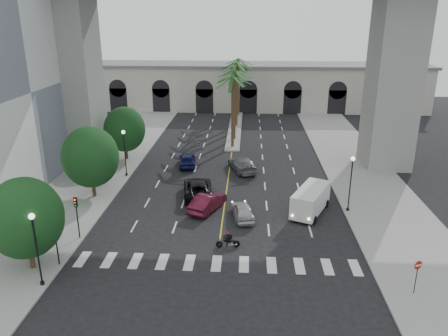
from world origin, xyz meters
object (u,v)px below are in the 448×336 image
(car_b, at_px, (208,202))
(traffic_signal_far, at_px, (77,211))
(lamp_post_left_near, at_px, (36,244))
(car_d, at_px, (242,164))
(car_a, at_px, (243,211))
(car_e, at_px, (187,160))
(pedestrian_b, at_px, (27,212))
(lamp_post_right, at_px, (351,179))
(traffic_signal_near, at_px, (55,235))
(do_not_enter_sign, at_px, (417,270))
(pedestrian_a, at_px, (13,232))
(car_c, at_px, (198,188))
(motorcycle_rider, at_px, (229,240))
(cargo_van, at_px, (310,200))
(lamp_post_left_far, at_px, (125,149))

(car_b, bearing_deg, traffic_signal_far, 54.53)
(lamp_post_left_near, relative_size, car_d, 0.96)
(car_a, height_order, car_e, car_e)
(lamp_post_left_near, relative_size, pedestrian_b, 2.70)
(lamp_post_right, distance_m, car_a, 10.13)
(car_a, relative_size, car_d, 0.76)
(traffic_signal_near, relative_size, do_not_enter_sign, 1.45)
(traffic_signal_far, bearing_deg, car_a, 19.50)
(car_a, xyz_separation_m, car_e, (-6.84, 13.90, 0.07))
(pedestrian_b, bearing_deg, traffic_signal_near, -23.84)
(car_b, bearing_deg, pedestrian_a, 48.26)
(traffic_signal_near, height_order, car_c, traffic_signal_near)
(traffic_signal_far, xyz_separation_m, motorcycle_rider, (12.06, -0.60, -1.90))
(lamp_post_right, relative_size, car_d, 0.96)
(car_e, distance_m, cargo_van, 18.01)
(traffic_signal_far, relative_size, car_e, 0.79)
(traffic_signal_far, distance_m, pedestrian_a, 5.24)
(car_b, relative_size, car_c, 0.81)
(pedestrian_b, bearing_deg, do_not_enter_sign, 10.01)
(motorcycle_rider, distance_m, car_c, 10.63)
(car_a, distance_m, car_e, 15.49)
(lamp_post_right, bearing_deg, cargo_van, -172.09)
(car_d, xyz_separation_m, do_not_enter_sign, (11.50, -23.27, 1.02))
(do_not_enter_sign, bearing_deg, traffic_signal_near, 150.23)
(lamp_post_left_near, xyz_separation_m, do_not_enter_sign, (24.40, 0.43, -1.39))
(car_b, xyz_separation_m, pedestrian_a, (-14.71, -7.12, 0.19))
(traffic_signal_near, height_order, traffic_signal_far, same)
(traffic_signal_far, height_order, pedestrian_b, traffic_signal_far)
(traffic_signal_near, bearing_deg, lamp_post_right, 24.82)
(lamp_post_left_near, xyz_separation_m, motorcycle_rider, (12.16, 5.90, -2.61))
(car_e, height_order, do_not_enter_sign, do_not_enter_sign)
(car_a, height_order, cargo_van, cargo_van)
(traffic_signal_near, xyz_separation_m, pedestrian_b, (-5.39, 6.36, -1.37))
(traffic_signal_near, height_order, pedestrian_b, traffic_signal_near)
(traffic_signal_far, bearing_deg, pedestrian_b, 156.40)
(car_e, relative_size, pedestrian_a, 2.77)
(car_d, xyz_separation_m, car_e, (-6.58, 1.31, -0.02))
(lamp_post_left_near, relative_size, traffic_signal_far, 1.47)
(do_not_enter_sign, bearing_deg, car_c, 110.61)
(motorcycle_rider, xyz_separation_m, pedestrian_a, (-16.98, -0.37, 0.38))
(lamp_post_left_near, xyz_separation_m, traffic_signal_near, (0.10, 2.50, -0.71))
(lamp_post_left_far, distance_m, car_a, 16.64)
(car_a, bearing_deg, traffic_signal_far, 8.78)
(lamp_post_right, distance_m, cargo_van, 4.03)
(lamp_post_left_far, height_order, car_d, lamp_post_left_far)
(traffic_signal_near, xyz_separation_m, car_c, (8.53, 13.42, -1.67))
(traffic_signal_near, relative_size, car_d, 0.66)
(cargo_van, height_order, do_not_enter_sign, do_not_enter_sign)
(lamp_post_left_near, height_order, do_not_enter_sign, lamp_post_left_near)
(motorcycle_rider, height_order, pedestrian_b, pedestrian_b)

